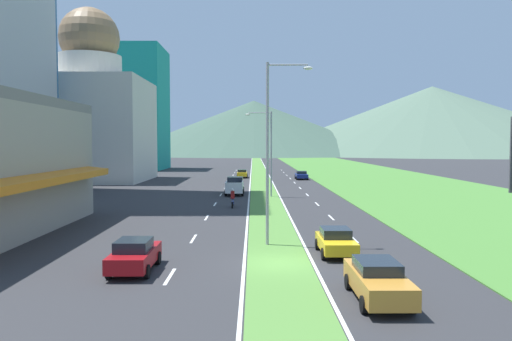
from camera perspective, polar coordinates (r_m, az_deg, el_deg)
The scene contains 41 objects.
ground_plane at distance 25.14m, azimuth 2.67°, elevation -10.82°, with size 600.00×600.00×0.00m, color #2D2D30.
grass_median at distance 84.58m, azimuth 0.54°, elevation -0.92°, with size 3.20×240.00×0.06m, color #518438.
grass_verge_right at distance 87.36m, azimuth 14.18°, elevation -0.88°, with size 24.00×240.00×0.06m, color #477F33.
lane_dash_left_2 at distance 23.22m, azimuth -9.98°, elevation -12.03°, with size 0.16×2.80×0.01m, color silver.
lane_dash_left_3 at distance 31.77m, azimuth -7.28°, elevation -7.86°, with size 0.16×2.80×0.01m, color silver.
lane_dash_left_4 at distance 40.45m, azimuth -5.76°, elevation -5.47°, with size 0.16×2.80×0.01m, color silver.
lane_dash_left_5 at distance 49.20m, azimuth -4.78°, elevation -3.92°, with size 0.16×2.80×0.01m, color silver.
lane_dash_left_6 at distance 57.99m, azimuth -4.10°, elevation -2.83°, with size 0.16×2.80×0.01m, color silver.
lane_dash_left_7 at distance 66.79m, azimuth -3.61°, elevation -2.04°, with size 0.16×2.80×0.01m, color silver.
lane_dash_left_8 at distance 75.61m, azimuth -3.22°, elevation -1.43°, with size 0.16×2.80×0.01m, color silver.
lane_dash_left_9 at distance 84.44m, azimuth -2.92°, elevation -0.94°, with size 0.16×2.80×0.01m, color silver.
lane_dash_left_10 at distance 93.28m, azimuth -2.68°, elevation -0.55°, with size 0.16×2.80×0.01m, color silver.
lane_dash_left_11 at distance 102.12m, azimuth -2.47°, elevation -0.23°, with size 0.16×2.80×0.01m, color silver.
lane_dash_left_12 at distance 110.96m, azimuth -2.30°, elevation 0.05°, with size 0.16×2.80×0.01m, color silver.
lane_dash_right_2 at distance 23.78m, azimuth 15.61°, elevation -11.73°, with size 0.16×2.80×0.01m, color silver.
lane_dash_right_3 at distance 32.18m, azimuth 11.24°, elevation -7.76°, with size 0.16×2.80×0.01m, color silver.
lane_dash_right_4 at distance 40.78m, azimuth 8.73°, elevation -5.42°, with size 0.16×2.80×0.01m, color silver.
lane_dash_right_5 at distance 49.47m, azimuth 7.11°, elevation -3.89°, with size 0.16×2.80×0.01m, color silver.
lane_dash_right_6 at distance 58.21m, azimuth 5.98°, elevation -2.82°, with size 0.16×2.80×0.01m, color silver.
lane_dash_right_7 at distance 66.99m, azimuth 5.14°, elevation -2.03°, with size 0.16×2.80×0.01m, color silver.
lane_dash_right_8 at distance 75.79m, azimuth 4.50°, elevation -1.42°, with size 0.16×2.80×0.01m, color silver.
lane_dash_right_9 at distance 84.60m, azimuth 4.00°, elevation -0.94°, with size 0.16×2.80×0.01m, color silver.
lane_dash_right_10 at distance 93.42m, azimuth 3.59°, elevation -0.55°, with size 0.16×2.80×0.01m, color silver.
lane_dash_right_11 at distance 102.25m, azimuth 3.25°, elevation -0.22°, with size 0.16×2.80×0.01m, color silver.
lane_dash_right_12 at distance 111.08m, azimuth 2.96°, elevation 0.05°, with size 0.16×2.80×0.01m, color silver.
edge_line_median_left at distance 84.58m, azimuth -0.65°, elevation -0.93°, with size 0.16×240.00×0.01m, color silver.
edge_line_median_right at distance 84.63m, azimuth 1.72°, elevation -0.93°, with size 0.16×240.00×0.01m, color silver.
domed_building at distance 84.27m, azimuth -18.64°, elevation 6.19°, with size 17.91×17.91×27.77m.
midrise_colored at distance 118.34m, azimuth -14.43°, elevation 6.93°, with size 15.96×15.96×28.04m, color teal.
hill_far_left at distance 341.38m, azimuth -20.12°, elevation 4.12°, with size 212.02×212.02×25.59m, color #516B56.
hill_far_center at distance 275.91m, azimuth -0.27°, elevation 5.02°, with size 154.00×154.00×29.86m, color #3D5647.
hill_far_right at distance 305.26m, azimuth 19.73°, elevation 5.53°, with size 206.57×206.57×39.14m, color #516B56.
street_lamp_near at distance 28.88m, azimuth 1.83°, elevation 3.22°, with size 2.73×0.29×10.80m.
street_lamp_mid at distance 55.21m, azimuth 1.45°, elevation 2.62°, with size 2.99×0.46×9.65m.
car_0 at distance 86.50m, azimuth -1.61°, elevation -0.35°, with size 1.86×4.41×1.47m.
car_1 at distance 82.92m, azimuth 5.30°, elevation -0.53°, with size 2.03×4.41×1.39m.
car_2 at distance 24.29m, azimuth -13.93°, elevation -9.50°, with size 1.93×4.24×1.55m.
car_3 at distance 27.40m, azimuth 9.26°, elevation -8.11°, with size 1.92×4.04×1.44m.
car_4 at distance 19.99m, azimuth 13.95°, elevation -12.24°, with size 1.94×4.69×1.53m.
pickup_truck_0 at distance 58.41m, azimuth -2.49°, elevation -1.82°, with size 2.18×5.40×2.00m.
motorcycle_rider at distance 46.63m, azimuth -2.73°, elevation -3.39°, with size 0.36×2.00×1.80m.
Camera 1 is at (-1.30, -24.36, 6.08)m, focal length 34.43 mm.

